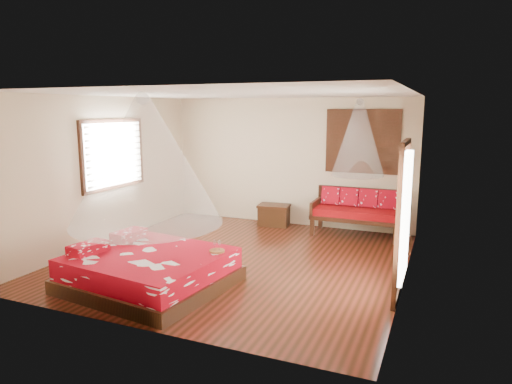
# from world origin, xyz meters

# --- Properties ---
(room) EXTENTS (5.54, 5.54, 2.84)m
(room) POSITION_xyz_m (0.00, 0.00, 1.40)
(room) COLOR black
(room) RESTS_ON ground
(bed) EXTENTS (2.34, 2.16, 0.64)m
(bed) POSITION_xyz_m (-0.67, -1.60, 0.25)
(bed) COLOR black
(bed) RESTS_ON floor
(daybed) EXTENTS (1.77, 0.78, 0.94)m
(daybed) POSITION_xyz_m (1.60, 2.38, 0.52)
(daybed) COLOR black
(daybed) RESTS_ON floor
(storage_chest) EXTENTS (0.73, 0.57, 0.47)m
(storage_chest) POSITION_xyz_m (-0.24, 2.45, 0.24)
(storage_chest) COLOR black
(storage_chest) RESTS_ON floor
(shutter_panel) EXTENTS (1.52, 0.06, 1.32)m
(shutter_panel) POSITION_xyz_m (1.60, 2.72, 1.90)
(shutter_panel) COLOR black
(shutter_panel) RESTS_ON wall_back
(window_left) EXTENTS (0.10, 1.74, 1.34)m
(window_left) POSITION_xyz_m (-2.71, 0.20, 1.70)
(window_left) COLOR black
(window_left) RESTS_ON wall_left
(glazed_door) EXTENTS (0.08, 1.02, 2.16)m
(glazed_door) POSITION_xyz_m (2.72, -0.60, 1.07)
(glazed_door) COLOR black
(glazed_door) RESTS_ON floor
(wine_tray) EXTENTS (0.22, 0.22, 0.19)m
(wine_tray) POSITION_xyz_m (0.22, -1.16, 0.55)
(wine_tray) COLOR brown
(wine_tray) RESTS_ON bed
(mosquito_net_main) EXTENTS (2.14, 2.14, 1.80)m
(mosquito_net_main) POSITION_xyz_m (-0.66, -1.60, 1.85)
(mosquito_net_main) COLOR white
(mosquito_net_main) RESTS_ON ceiling
(mosquito_net_daybed) EXTENTS (1.03, 1.03, 1.50)m
(mosquito_net_daybed) POSITION_xyz_m (1.60, 2.25, 2.00)
(mosquito_net_daybed) COLOR white
(mosquito_net_daybed) RESTS_ON ceiling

